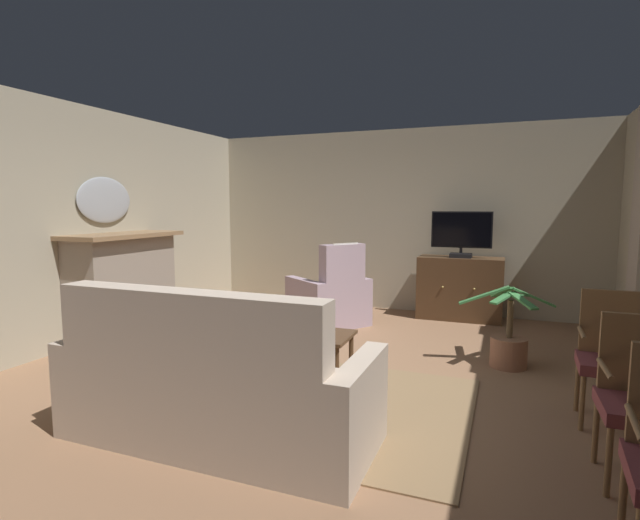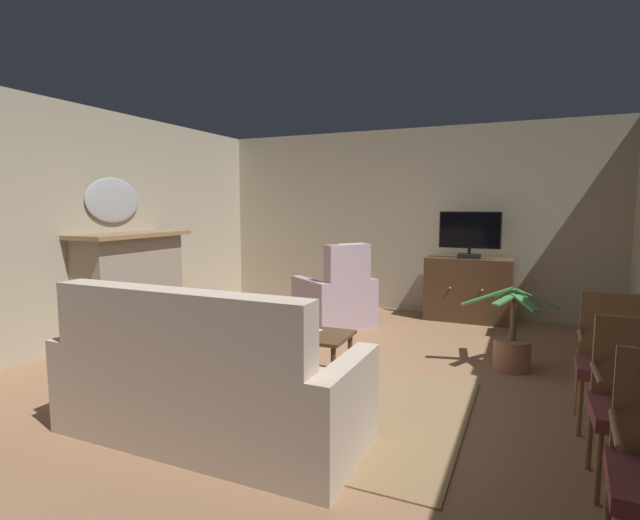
{
  "view_description": "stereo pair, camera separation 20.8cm",
  "coord_description": "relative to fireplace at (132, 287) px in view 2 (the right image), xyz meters",
  "views": [
    {
      "loc": [
        1.6,
        -3.91,
        1.61
      ],
      "look_at": [
        -0.1,
        0.43,
        1.08
      ],
      "focal_mm": 26.92,
      "sensor_mm": 36.0,
      "label": 1
    },
    {
      "loc": [
        1.79,
        -3.83,
        1.61
      ],
      "look_at": [
        -0.1,
        0.43,
        1.08
      ],
      "focal_mm": 26.92,
      "sensor_mm": 36.0,
      "label": 2
    }
  ],
  "objects": [
    {
      "name": "ground_plane",
      "position": [
        2.68,
        -0.54,
        -0.64
      ],
      "size": [
        6.52,
        7.33,
        0.04
      ],
      "primitive_type": "cube",
      "color": "#936B4C"
    },
    {
      "name": "wall_back",
      "position": [
        2.68,
        2.88,
        0.76
      ],
      "size": [
        6.52,
        0.1,
        2.75
      ],
      "primitive_type": "cube",
      "color": "#B2A88E",
      "rests_on": "ground_plane"
    },
    {
      "name": "wall_left",
      "position": [
        -0.33,
        -0.54,
        0.76
      ],
      "size": [
        0.1,
        7.33,
        2.75
      ],
      "primitive_type": "cube",
      "color": "#B2A88E",
      "rests_on": "ground_plane"
    },
    {
      "name": "rug_central",
      "position": [
        2.81,
        -0.95,
        -0.61
      ],
      "size": [
        2.56,
        1.99,
        0.01
      ],
      "primitive_type": "cube",
      "color": "#8E704C",
      "rests_on": "ground_plane"
    },
    {
      "name": "fireplace",
      "position": [
        0.0,
        0.0,
        0.0
      ],
      "size": [
        0.97,
        1.52,
        1.28
      ],
      "color": "#4C4C51",
      "rests_on": "ground_plane"
    },
    {
      "name": "wall_mirror_oval",
      "position": [
        -0.25,
        0.0,
        1.06
      ],
      "size": [
        0.06,
        0.82,
        0.55
      ],
      "primitive_type": "ellipsoid",
      "color": "#B2B7BF"
    },
    {
      "name": "tv_cabinet",
      "position": [
        3.68,
        2.53,
        -0.2
      ],
      "size": [
        1.16,
        0.51,
        0.89
      ],
      "color": "#352315",
      "rests_on": "ground_plane"
    },
    {
      "name": "television",
      "position": [
        3.68,
        2.47,
        0.61
      ],
      "size": [
        0.82,
        0.2,
        0.64
      ],
      "color": "black",
      "rests_on": "tv_cabinet"
    },
    {
      "name": "coffee_table",
      "position": [
        2.42,
        -0.45,
        -0.23
      ],
      "size": [
        1.16,
        0.56,
        0.44
      ],
      "color": "#4C331E",
      "rests_on": "ground_plane"
    },
    {
      "name": "tv_remote",
      "position": [
        2.31,
        -0.52,
        -0.17
      ],
      "size": [
        0.16,
        0.15,
        0.02
      ],
      "primitive_type": "cube",
      "rotation": [
        0.0,
        0.0,
        3.91
      ],
      "color": "black",
      "rests_on": "coffee_table"
    },
    {
      "name": "folded_newspaper",
      "position": [
        2.52,
        -0.37,
        -0.18
      ],
      "size": [
        0.35,
        0.29,
        0.01
      ],
      "primitive_type": "cube",
      "rotation": [
        0.0,
        0.0,
        -0.28
      ],
      "color": "silver",
      "rests_on": "coffee_table"
    },
    {
      "name": "sofa_floral",
      "position": [
        2.46,
        -1.81,
        -0.26
      ],
      "size": [
        2.16,
        0.86,
        1.09
      ],
      "color": "#C6B29E",
      "rests_on": "ground_plane"
    },
    {
      "name": "armchair_beside_cabinet",
      "position": [
        2.08,
        1.54,
        -0.27
      ],
      "size": [
        1.21,
        1.21,
        1.14
      ],
      "color": "#AD93A3",
      "rests_on": "ground_plane"
    },
    {
      "name": "side_chair_tucked_against_wall",
      "position": [
        5.03,
        -1.28,
        -0.1
      ],
      "size": [
        0.44,
        0.45,
        0.97
      ],
      "color": "brown",
      "rests_on": "ground_plane"
    },
    {
      "name": "side_chair_mid_row",
      "position": [
        5.03,
        -0.46,
        -0.09
      ],
      "size": [
        0.47,
        0.44,
        0.98
      ],
      "color": "brown",
      "rests_on": "ground_plane"
    },
    {
      "name": "potted_plant_on_hearth_side",
      "position": [
        4.34,
        0.58,
        -0.4
      ],
      "size": [
        0.91,
        0.83,
        0.82
      ],
      "color": "#99664C",
      "rests_on": "ground_plane"
    },
    {
      "name": "cat",
      "position": [
        1.25,
        0.5,
        -0.51
      ],
      "size": [
        0.26,
        0.7,
        0.22
      ],
      "color": "#937A5B",
      "rests_on": "ground_plane"
    }
  ]
}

